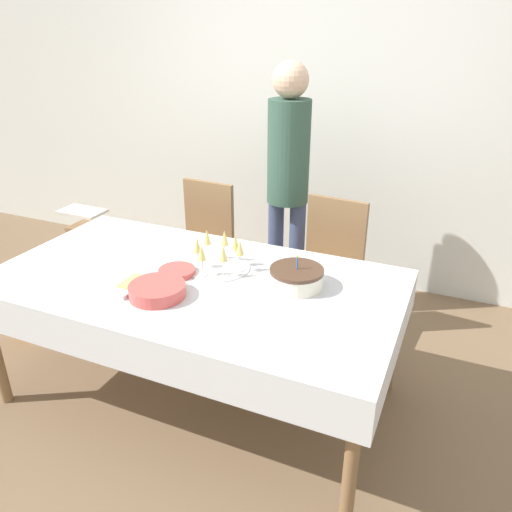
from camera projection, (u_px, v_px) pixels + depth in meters
The scene contains 15 objects.
ground_plane at pixel (200, 393), 2.90m from camera, with size 12.00×12.00×0.00m, color brown.
wall_back at pixel (309, 111), 3.85m from camera, with size 8.00×0.05×2.70m.
dining_table at pixel (195, 295), 2.62m from camera, with size 2.11×1.13×0.75m.
dining_chair_far_left at pixel (202, 244), 3.58m from camera, with size 0.45×0.45×0.95m.
dining_chair_far_right at pixel (328, 267), 3.24m from camera, with size 0.46×0.46×0.95m.
birthday_cake at pixel (297, 278), 2.48m from camera, with size 0.27×0.27×0.17m.
champagne_tray at pixel (219, 254), 2.66m from camera, with size 0.34×0.34×0.18m.
plate_stack_main at pixel (157, 290), 2.40m from camera, with size 0.27×0.27×0.06m.
plate_stack_dessert at pixel (177, 271), 2.62m from camera, with size 0.19×0.19×0.03m.
cake_knife at pixel (291, 312), 2.27m from camera, with size 0.28×0.14×0.00m.
fork_pile at pixel (114, 292), 2.43m from camera, with size 0.17×0.07×0.02m.
napkin_pile at pixel (138, 283), 2.52m from camera, with size 0.15×0.15×0.01m.
person_standing at pixel (288, 170), 3.32m from camera, with size 0.28×0.28×1.76m.
high_chair at pixel (93, 235), 3.83m from camera, with size 0.33×0.35×0.71m.
gift_bag at pixel (30, 315), 3.39m from camera, with size 0.20×0.12×0.31m.
Camera 1 is at (1.22, -1.97, 1.94)m, focal length 35.00 mm.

